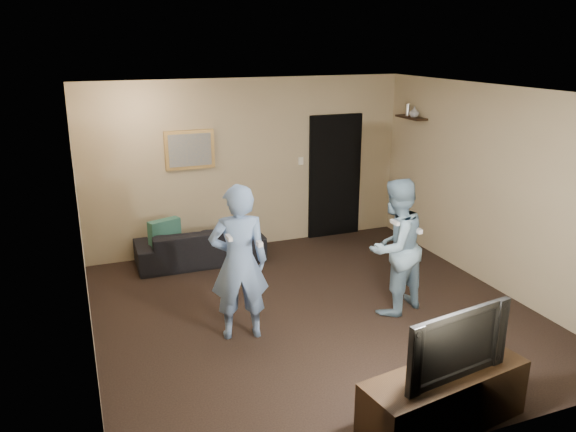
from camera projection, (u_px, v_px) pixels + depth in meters
name	position (u px, v px, depth m)	size (l,w,h in m)	color
ground	(314.00, 312.00, 6.73)	(5.00, 5.00, 0.00)	black
ceiling	(317.00, 92.00, 5.95)	(5.00, 5.00, 0.04)	silver
wall_back	(249.00, 165.00, 8.56)	(5.00, 0.04, 2.60)	tan
wall_front	(454.00, 300.00, 4.12)	(5.00, 0.04, 2.60)	tan
wall_left	(81.00, 235.00, 5.47)	(0.04, 5.00, 2.60)	tan
wall_right	(493.00, 188.00, 7.21)	(0.04, 5.00, 2.60)	tan
sofa	(200.00, 245.00, 8.18)	(1.83, 0.72, 0.54)	black
throw_pillow	(165.00, 235.00, 7.94)	(0.46, 0.15, 0.46)	#1A5044
painting_frame	(190.00, 150.00, 8.14)	(0.72, 0.05, 0.57)	olive
painting_canvas	(190.00, 150.00, 8.11)	(0.62, 0.01, 0.47)	slate
doorway	(335.00, 176.00, 9.13)	(0.90, 0.06, 2.00)	black
light_switch	(301.00, 161.00, 8.83)	(0.08, 0.02, 0.12)	silver
wall_shelf	(411.00, 118.00, 8.56)	(0.20, 0.60, 0.03)	black
shelf_vase	(414.00, 112.00, 8.47)	(0.15, 0.15, 0.16)	#A3A3A8
shelf_figurine	(408.00, 110.00, 8.62)	(0.06, 0.06, 0.18)	silver
tv_console	(444.00, 400.00, 4.69)	(1.49, 0.48, 0.53)	black
television	(450.00, 340.00, 4.52)	(1.04, 0.14, 0.60)	black
wii_player_left	(239.00, 263.00, 5.96)	(0.69, 0.55, 1.73)	#6E8DBE
wii_player_right	(395.00, 247.00, 6.54)	(0.95, 0.85, 1.63)	#7D9FB6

